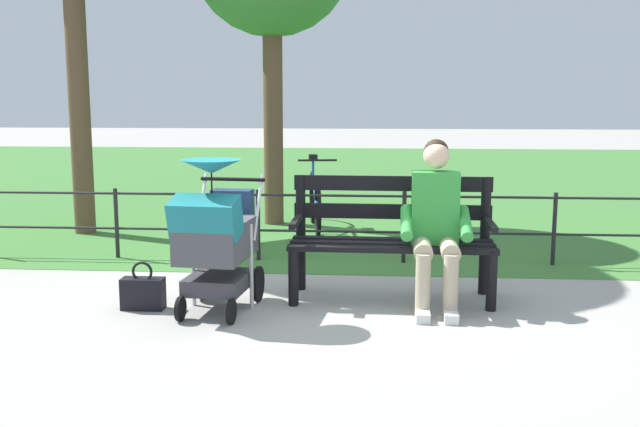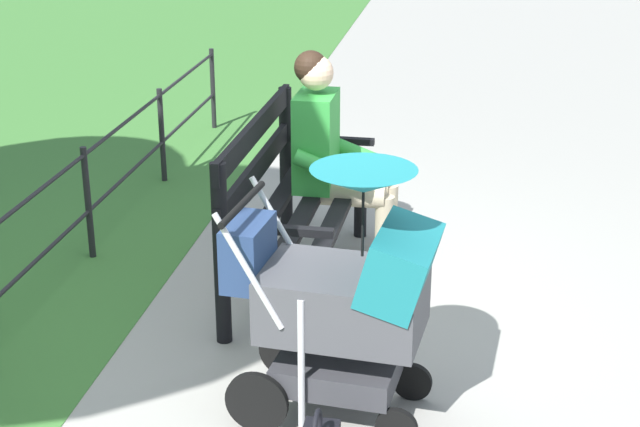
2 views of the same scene
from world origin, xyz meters
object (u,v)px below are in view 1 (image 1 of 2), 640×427
Objects in this scene: park_bench at (392,233)px; handbag at (143,293)px; stroller at (216,234)px; person_on_bench at (436,219)px; bicycle at (315,200)px.

park_bench is 1.98m from handbag.
park_bench is 4.35× the size of handbag.
stroller is at bearing 21.35° from park_bench.
person_on_bench is 1.11× the size of stroller.
park_bench is at bearing 106.27° from bicycle.
person_on_bench is (-0.32, 0.22, 0.15)m from park_bench.
handbag is at bearing 14.50° from park_bench.
park_bench is 1.40× the size of stroller.
park_bench is 1.40m from stroller.
bicycle is (-1.03, -3.42, 0.24)m from handbag.
stroller is 0.70× the size of bicycle.
person_on_bench is at bearing 145.50° from park_bench.
stroller is at bearing 82.57° from bicycle.
stroller reaches higher than handbag.
bicycle is (-0.45, -3.44, -0.23)m from stroller.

